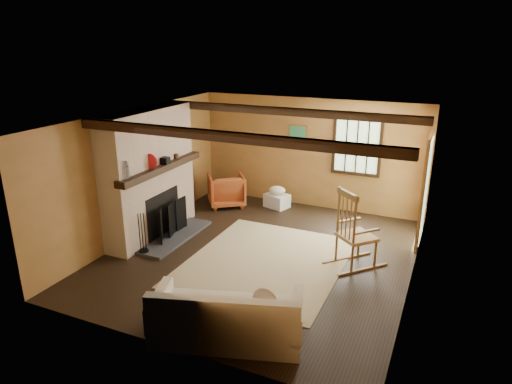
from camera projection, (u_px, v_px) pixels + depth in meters
The scene contains 10 objects.
ground at pixel (260, 255), 7.97m from camera, with size 5.50×5.50×0.00m, color black.
room_envelope at pixel (279, 162), 7.58m from camera, with size 5.02×5.52×2.44m.
fireplace at pixel (151, 179), 8.47m from camera, with size 1.02×2.30×2.40m.
rug at pixel (266, 262), 7.72m from camera, with size 2.50×3.00×0.01m, color tan.
rocking_chair at pixel (354, 234), 7.43m from camera, with size 1.02×1.05×1.33m.
sofa at pixel (227, 320), 5.67m from camera, with size 2.04×1.35×0.76m.
firewood_pile at pixel (224, 189), 10.98m from camera, with size 0.75×0.14×0.27m.
laundry_basket at pixel (277, 201), 10.17m from camera, with size 0.50×0.38×0.30m, color silver.
basket_pillow at pixel (277, 190), 10.09m from camera, with size 0.37×0.30×0.19m, color beige.
armchair at pixel (226, 190), 10.22m from camera, with size 0.77×0.79×0.72m, color #BF6026.
Camera 1 is at (2.87, -6.60, 3.61)m, focal length 32.00 mm.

